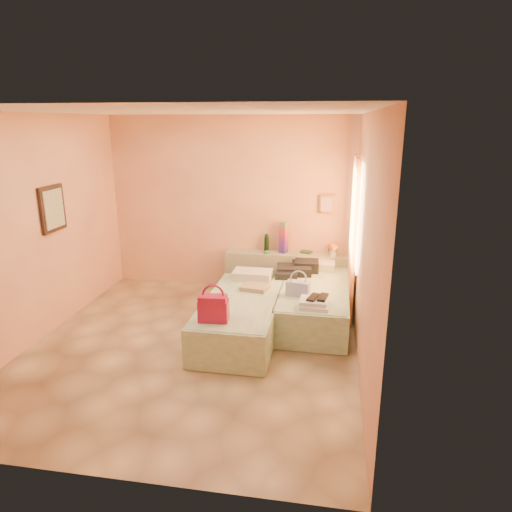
{
  "coord_description": "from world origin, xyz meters",
  "views": [
    {
      "loc": [
        1.62,
        -4.96,
        2.69
      ],
      "look_at": [
        0.65,
        0.85,
        0.95
      ],
      "focal_mm": 32.0,
      "sensor_mm": 36.0,
      "label": 1
    }
  ],
  "objects": [
    {
      "name": "ground",
      "position": [
        0.0,
        0.0,
        0.0
      ],
      "size": [
        4.5,
        4.5,
        0.0
      ],
      "primitive_type": "plane",
      "color": "tan",
      "rests_on": "ground"
    },
    {
      "name": "room_walls",
      "position": [
        0.21,
        0.57,
        1.79
      ],
      "size": [
        4.02,
        4.51,
        2.81
      ],
      "color": "#F5B682",
      "rests_on": "ground"
    },
    {
      "name": "headboard_ledge",
      "position": [
        0.98,
        2.1,
        0.33
      ],
      "size": [
        2.05,
        0.3,
        0.65
      ],
      "primitive_type": "cube",
      "color": "gray",
      "rests_on": "ground"
    },
    {
      "name": "bed_left",
      "position": [
        0.54,
        0.4,
        0.25
      ],
      "size": [
        0.92,
        2.01,
        0.5
      ],
      "primitive_type": "cube",
      "rotation": [
        0.0,
        0.0,
        -0.01
      ],
      "color": "#C5E6B9",
      "rests_on": "ground"
    },
    {
      "name": "bed_right",
      "position": [
        1.44,
        1.05,
        0.25
      ],
      "size": [
        0.92,
        2.01,
        0.5
      ],
      "primitive_type": "cube",
      "rotation": [
        0.0,
        0.0,
        -0.01
      ],
      "color": "#C5E6B9",
      "rests_on": "ground"
    },
    {
      "name": "water_bottle",
      "position": [
        0.61,
        2.16,
        0.79
      ],
      "size": [
        0.1,
        0.1,
        0.28
      ],
      "primitive_type": "cylinder",
      "rotation": [
        0.0,
        0.0,
        -0.41
      ],
      "color": "#12321A",
      "rests_on": "headboard_ledge"
    },
    {
      "name": "rainbow_box",
      "position": [
        0.89,
        2.13,
        0.9
      ],
      "size": [
        0.15,
        0.15,
        0.5
      ],
      "primitive_type": "cube",
      "rotation": [
        0.0,
        0.0,
        -0.4
      ],
      "color": "#A7143C",
      "rests_on": "headboard_ledge"
    },
    {
      "name": "small_dish",
      "position": [
        0.65,
        2.04,
        0.67
      ],
      "size": [
        0.15,
        0.15,
        0.03
      ],
      "primitive_type": "cylinder",
      "rotation": [
        0.0,
        0.0,
        0.11
      ],
      "color": "#4C8D61",
      "rests_on": "headboard_ledge"
    },
    {
      "name": "green_book",
      "position": [
        1.26,
        2.18,
        0.66
      ],
      "size": [
        0.21,
        0.18,
        0.03
      ],
      "primitive_type": "cube",
      "rotation": [
        0.0,
        0.0,
        -0.37
      ],
      "color": "#264830",
      "rests_on": "headboard_ledge"
    },
    {
      "name": "flower_vase",
      "position": [
        1.68,
        2.05,
        0.77
      ],
      "size": [
        0.2,
        0.2,
        0.24
      ],
      "primitive_type": "cube",
      "rotation": [
        0.0,
        0.0,
        -0.08
      ],
      "color": "beige",
      "rests_on": "headboard_ledge"
    },
    {
      "name": "magenta_handbag",
      "position": [
        0.35,
        -0.3,
        0.66
      ],
      "size": [
        0.35,
        0.21,
        0.31
      ],
      "primitive_type": "cube",
      "rotation": [
        0.0,
        0.0,
        0.07
      ],
      "color": "#A7143C",
      "rests_on": "bed_left"
    },
    {
      "name": "khaki_garment",
      "position": [
        0.65,
        0.78,
        0.53
      ],
      "size": [
        0.39,
        0.33,
        0.06
      ],
      "primitive_type": "cube",
      "rotation": [
        0.0,
        0.0,
        -0.18
      ],
      "color": "tan",
      "rests_on": "bed_left"
    },
    {
      "name": "clothes_pile",
      "position": [
        1.16,
        1.52,
        0.58
      ],
      "size": [
        0.62,
        0.62,
        0.16
      ],
      "primitive_type": "cube",
      "rotation": [
        0.0,
        0.0,
        0.16
      ],
      "color": "black",
      "rests_on": "bed_right"
    },
    {
      "name": "blue_handbag",
      "position": [
        1.24,
        0.64,
        0.6
      ],
      "size": [
        0.33,
        0.19,
        0.2
      ],
      "primitive_type": "cube",
      "rotation": [
        0.0,
        0.0,
        -0.2
      ],
      "color": "#3C5091",
      "rests_on": "bed_right"
    },
    {
      "name": "towel_stack",
      "position": [
        1.48,
        0.28,
        0.55
      ],
      "size": [
        0.37,
        0.33,
        0.1
      ],
      "primitive_type": "cube",
      "rotation": [
        0.0,
        0.0,
        -0.08
      ],
      "color": "white",
      "rests_on": "bed_right"
    },
    {
      "name": "sandal_pair",
      "position": [
        1.51,
        0.33,
        0.61
      ],
      "size": [
        0.26,
        0.3,
        0.03
      ],
      "primitive_type": "cube",
      "rotation": [
        0.0,
        0.0,
        -0.28
      ],
      "color": "black",
      "rests_on": "towel_stack"
    }
  ]
}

